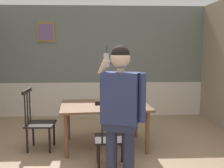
{
  "coord_description": "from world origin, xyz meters",
  "views": [
    {
      "loc": [
        0.05,
        -3.71,
        1.75
      ],
      "look_at": [
        0.22,
        -0.08,
        1.26
      ],
      "focal_mm": 43.84,
      "sensor_mm": 36.0,
      "label": 1
    }
  ],
  "objects_px": {
    "chair_by_doorway": "(38,122)",
    "person_figure": "(121,108)",
    "chair_near_window": "(111,137)",
    "dining_table": "(105,109)"
  },
  "relations": [
    {
      "from": "dining_table",
      "to": "chair_by_doorway",
      "type": "relative_size",
      "value": 1.52
    },
    {
      "from": "dining_table",
      "to": "person_figure",
      "type": "xyz_separation_m",
      "value": [
        0.16,
        -1.52,
        0.37
      ]
    },
    {
      "from": "chair_by_doorway",
      "to": "person_figure",
      "type": "bearing_deg",
      "value": 44.19
    },
    {
      "from": "dining_table",
      "to": "chair_by_doorway",
      "type": "height_order",
      "value": "chair_by_doorway"
    },
    {
      "from": "person_figure",
      "to": "dining_table",
      "type": "bearing_deg",
      "value": -65.17
    },
    {
      "from": "chair_near_window",
      "to": "person_figure",
      "type": "relative_size",
      "value": 0.59
    },
    {
      "from": "chair_near_window",
      "to": "person_figure",
      "type": "height_order",
      "value": "person_figure"
    },
    {
      "from": "chair_near_window",
      "to": "person_figure",
      "type": "distance_m",
      "value": 0.81
    },
    {
      "from": "chair_by_doorway",
      "to": "person_figure",
      "type": "xyz_separation_m",
      "value": [
        1.3,
        -1.43,
        0.55
      ]
    },
    {
      "from": "chair_near_window",
      "to": "person_figure",
      "type": "bearing_deg",
      "value": -84.14
    }
  ]
}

